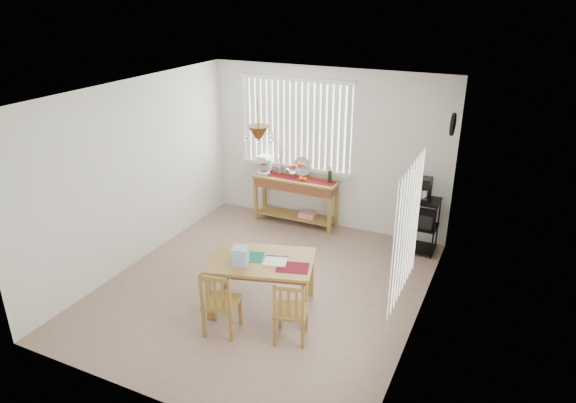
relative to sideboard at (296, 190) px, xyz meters
The scene contains 10 objects.
ground 2.17m from the sideboard, 77.55° to the right, with size 4.00×4.50×0.01m, color gray.
room_shell 2.33m from the sideboard, 77.38° to the right, with size 4.20×4.70×2.70m.
sideboard is the anchor object (origin of this frame).
sideboard_items 0.41m from the sideboard, behind, with size 1.36×0.34×0.62m.
wire_cart 2.10m from the sideboard, ahead, with size 0.50×0.40×0.84m.
cart_items 2.13m from the sideboard, ahead, with size 0.20×0.24×0.35m.
dining_table 2.52m from the sideboard, 75.22° to the right, with size 1.43×1.13×0.67m.
table_items 2.64m from the sideboard, 77.80° to the right, with size 1.04×0.48×0.21m.
chair_left 3.14m from the sideboard, 81.52° to the right, with size 0.45×0.45×0.82m.
chair_right 3.16m from the sideboard, 66.75° to the right, with size 0.45×0.45×0.78m.
Camera 1 is at (2.80, -5.20, 3.71)m, focal length 32.00 mm.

